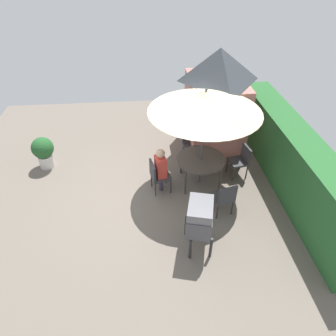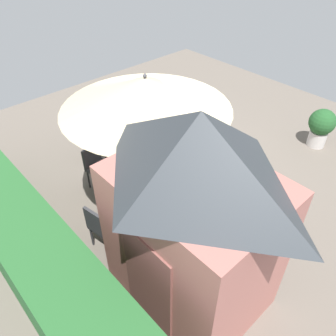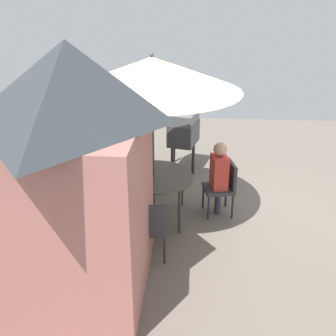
{
  "view_description": "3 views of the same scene",
  "coord_description": "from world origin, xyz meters",
  "px_view_note": "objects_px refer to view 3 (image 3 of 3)",
  "views": [
    {
      "loc": [
        5.81,
        -0.2,
        5.21
      ],
      "look_at": [
        0.13,
        0.33,
        0.81
      ],
      "focal_mm": 31.71,
      "sensor_mm": 36.0,
      "label": 1
    },
    {
      "loc": [
        -3.79,
        4.02,
        4.57
      ],
      "look_at": [
        -0.45,
        0.95,
        0.93
      ],
      "focal_mm": 35.55,
      "sensor_mm": 36.0,
      "label": 2
    },
    {
      "loc": [
        -6.15,
        0.55,
        3.48
      ],
      "look_at": [
        -0.09,
        0.99,
        0.83
      ],
      "focal_mm": 44.15,
      "sensor_mm": 36.0,
      "label": 3
    }
  ],
  "objects_px": {
    "person_in_red": "(219,170)",
    "patio_umbrella": "(152,74)",
    "garden_shed": "(77,174)",
    "chair_toward_hedge": "(79,193)",
    "patio_table": "(153,179)",
    "chair_far_side": "(142,160)",
    "chair_toward_house": "(150,226)",
    "chair_near_shed": "(223,185)",
    "bbq_grill": "(184,130)"
  },
  "relations": [
    {
      "from": "chair_toward_hedge",
      "to": "garden_shed",
      "type": "bearing_deg",
      "value": -162.44
    },
    {
      "from": "bbq_grill",
      "to": "patio_table",
      "type": "bearing_deg",
      "value": 169.03
    },
    {
      "from": "chair_toward_house",
      "to": "bbq_grill",
      "type": "bearing_deg",
      "value": -6.0
    },
    {
      "from": "bbq_grill",
      "to": "chair_toward_house",
      "type": "height_order",
      "value": "bbq_grill"
    },
    {
      "from": "patio_umbrella",
      "to": "person_in_red",
      "type": "height_order",
      "value": "patio_umbrella"
    },
    {
      "from": "patio_table",
      "to": "patio_umbrella",
      "type": "relative_size",
      "value": 0.47
    },
    {
      "from": "chair_toward_hedge",
      "to": "chair_near_shed",
      "type": "bearing_deg",
      "value": -78.81
    },
    {
      "from": "garden_shed",
      "to": "person_in_red",
      "type": "xyz_separation_m",
      "value": [
        1.93,
        -1.74,
        -0.76
      ]
    },
    {
      "from": "garden_shed",
      "to": "patio_umbrella",
      "type": "relative_size",
      "value": 1.13
    },
    {
      "from": "chair_far_side",
      "to": "chair_toward_hedge",
      "type": "bearing_deg",
      "value": 149.85
    },
    {
      "from": "garden_shed",
      "to": "patio_table",
      "type": "xyz_separation_m",
      "value": [
        1.71,
        -0.69,
        -0.84
      ]
    },
    {
      "from": "chair_far_side",
      "to": "patio_umbrella",
      "type": "bearing_deg",
      "value": -164.16
    },
    {
      "from": "person_in_red",
      "to": "chair_toward_hedge",
      "type": "bearing_deg",
      "value": 101.16
    },
    {
      "from": "garden_shed",
      "to": "chair_near_shed",
      "type": "xyz_separation_m",
      "value": [
        1.95,
        -1.82,
        -1.02
      ]
    },
    {
      "from": "person_in_red",
      "to": "patio_umbrella",
      "type": "bearing_deg",
      "value": 102.0
    },
    {
      "from": "bbq_grill",
      "to": "chair_far_side",
      "type": "distance_m",
      "value": 1.19
    },
    {
      "from": "chair_toward_hedge",
      "to": "chair_toward_house",
      "type": "xyz_separation_m",
      "value": [
        -0.91,
        -1.23,
        0.0
      ]
    },
    {
      "from": "patio_umbrella",
      "to": "bbq_grill",
      "type": "relative_size",
      "value": 2.22
    },
    {
      "from": "chair_near_shed",
      "to": "chair_far_side",
      "type": "height_order",
      "value": "same"
    },
    {
      "from": "bbq_grill",
      "to": "chair_toward_hedge",
      "type": "height_order",
      "value": "bbq_grill"
    },
    {
      "from": "patio_umbrella",
      "to": "chair_far_side",
      "type": "xyz_separation_m",
      "value": [
        1.2,
        0.34,
        -1.83
      ]
    },
    {
      "from": "patio_table",
      "to": "person_in_red",
      "type": "distance_m",
      "value": 1.07
    },
    {
      "from": "chair_near_shed",
      "to": "chair_toward_house",
      "type": "distance_m",
      "value": 1.73
    },
    {
      "from": "chair_toward_house",
      "to": "chair_far_side",
      "type": "bearing_deg",
      "value": 9.92
    },
    {
      "from": "chair_far_side",
      "to": "chair_toward_house",
      "type": "distance_m",
      "value": 2.36
    },
    {
      "from": "person_in_red",
      "to": "garden_shed",
      "type": "bearing_deg",
      "value": 138.01
    },
    {
      "from": "garden_shed",
      "to": "person_in_red",
      "type": "relative_size",
      "value": 2.39
    },
    {
      "from": "garden_shed",
      "to": "chair_near_shed",
      "type": "bearing_deg",
      "value": -43.07
    },
    {
      "from": "garden_shed",
      "to": "patio_umbrella",
      "type": "distance_m",
      "value": 2.01
    },
    {
      "from": "garden_shed",
      "to": "chair_toward_house",
      "type": "bearing_deg",
      "value": -52.47
    },
    {
      "from": "chair_near_shed",
      "to": "garden_shed",
      "type": "bearing_deg",
      "value": 136.93
    },
    {
      "from": "chair_near_shed",
      "to": "chair_toward_house",
      "type": "relative_size",
      "value": 1.0
    },
    {
      "from": "chair_toward_house",
      "to": "patio_table",
      "type": "bearing_deg",
      "value": 3.35
    },
    {
      "from": "person_in_red",
      "to": "patio_table",
      "type": "bearing_deg",
      "value": 102.0
    },
    {
      "from": "garden_shed",
      "to": "chair_toward_hedge",
      "type": "height_order",
      "value": "garden_shed"
    },
    {
      "from": "patio_table",
      "to": "chair_near_shed",
      "type": "distance_m",
      "value": 1.17
    },
    {
      "from": "patio_umbrella",
      "to": "chair_toward_house",
      "type": "distance_m",
      "value": 2.15
    },
    {
      "from": "chair_far_side",
      "to": "chair_toward_house",
      "type": "xyz_separation_m",
      "value": [
        -2.33,
        -0.41,
        0.0
      ]
    },
    {
      "from": "chair_toward_hedge",
      "to": "chair_toward_house",
      "type": "distance_m",
      "value": 1.53
    },
    {
      "from": "patio_umbrella",
      "to": "chair_toward_hedge",
      "type": "distance_m",
      "value": 2.18
    },
    {
      "from": "chair_far_side",
      "to": "person_in_red",
      "type": "height_order",
      "value": "person_in_red"
    },
    {
      "from": "chair_near_shed",
      "to": "chair_far_side",
      "type": "bearing_deg",
      "value": 56.82
    },
    {
      "from": "chair_near_shed",
      "to": "chair_far_side",
      "type": "xyz_separation_m",
      "value": [
        0.96,
        1.47,
        0.0
      ]
    },
    {
      "from": "patio_umbrella",
      "to": "chair_toward_house",
      "type": "relative_size",
      "value": 2.95
    },
    {
      "from": "patio_umbrella",
      "to": "chair_far_side",
      "type": "distance_m",
      "value": 2.22
    },
    {
      "from": "patio_umbrella",
      "to": "patio_table",
      "type": "bearing_deg",
      "value": 0.0
    },
    {
      "from": "chair_far_side",
      "to": "chair_toward_hedge",
      "type": "height_order",
      "value": "same"
    },
    {
      "from": "chair_far_side",
      "to": "bbq_grill",
      "type": "bearing_deg",
      "value": -40.39
    },
    {
      "from": "patio_table",
      "to": "patio_umbrella",
      "type": "distance_m",
      "value": 1.65
    },
    {
      "from": "chair_toward_hedge",
      "to": "person_in_red",
      "type": "relative_size",
      "value": 0.71
    }
  ]
}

